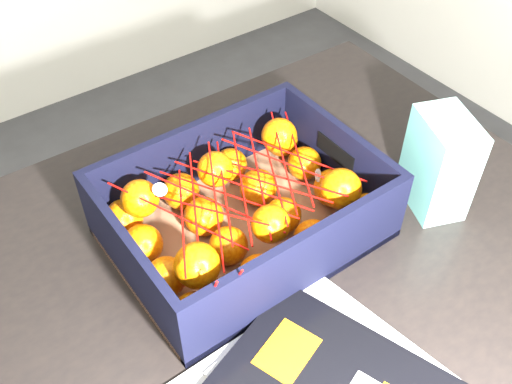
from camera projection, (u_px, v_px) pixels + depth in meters
room_shell at (95, 6)px, 0.32m from camera, size 3.54×3.54×2.50m
table at (212, 340)px, 0.85m from camera, size 1.22×0.82×0.75m
produce_crate at (244, 216)px, 0.84m from camera, size 0.37×0.28×0.12m
clementine_heap at (244, 211)px, 0.82m from camera, size 0.35×0.26×0.10m
mesh_net at (242, 191)px, 0.79m from camera, size 0.30×0.24×0.09m
retail_carton at (439, 164)px, 0.86m from camera, size 0.10×0.12×0.16m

